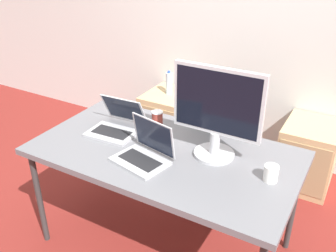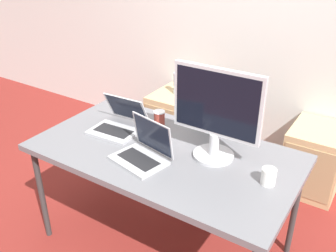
# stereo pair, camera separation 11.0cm
# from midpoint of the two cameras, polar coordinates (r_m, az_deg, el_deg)

# --- Properties ---
(ground_plane) EXTENTS (14.00, 14.00, 0.00)m
(ground_plane) POSITION_cam_midpoint_polar(r_m,az_deg,el_deg) (2.83, -1.64, -17.34)
(ground_plane) COLOR maroon
(wall_back) EXTENTS (10.00, 0.05, 2.60)m
(wall_back) POSITION_cam_midpoint_polar(r_m,az_deg,el_deg) (3.48, 11.79, 15.54)
(wall_back) COLOR silver
(wall_back) RESTS_ON ground_plane
(desk) EXTENTS (1.65, 0.90, 0.78)m
(desk) POSITION_cam_midpoint_polar(r_m,az_deg,el_deg) (2.37, -1.88, -4.72)
(desk) COLOR slate
(desk) RESTS_ON ground_plane
(office_chair) EXTENTS (0.56, 0.59, 1.04)m
(office_chair) POSITION_cam_midpoint_polar(r_m,az_deg,el_deg) (3.05, 7.72, -4.69)
(office_chair) COLOR #232326
(office_chair) RESTS_ON ground_plane
(cabinet_left) EXTENTS (0.44, 0.52, 0.57)m
(cabinet_left) POSITION_cam_midpoint_polar(r_m,az_deg,el_deg) (3.82, -0.70, 1.01)
(cabinet_left) COLOR tan
(cabinet_left) RESTS_ON ground_plane
(cabinet_right) EXTENTS (0.44, 0.52, 0.57)m
(cabinet_right) POSITION_cam_midpoint_polar(r_m,az_deg,el_deg) (3.43, 19.67, -4.15)
(cabinet_right) COLOR tan
(cabinet_right) RESTS_ON ground_plane
(water_bottle) EXTENTS (0.06, 0.06, 0.24)m
(water_bottle) POSITION_cam_midpoint_polar(r_m,az_deg,el_deg) (3.66, -0.71, 6.54)
(water_bottle) COLOR silver
(water_bottle) RESTS_ON cabinet_left
(laptop_left) EXTENTS (0.33, 0.34, 0.22)m
(laptop_left) POSITION_cam_midpoint_polar(r_m,az_deg,el_deg) (2.57, -9.12, 0.15)
(laptop_left) COLOR #ADADB2
(laptop_left) RESTS_ON desk
(laptop_right) EXTENTS (0.36, 0.32, 0.24)m
(laptop_right) POSITION_cam_midpoint_polar(r_m,az_deg,el_deg) (2.23, -5.01, -4.06)
(laptop_right) COLOR #ADADB2
(laptop_right) RESTS_ON desk
(monitor) EXTENTS (0.54, 0.25, 0.56)m
(monitor) POSITION_cam_midpoint_polar(r_m,az_deg,el_deg) (2.16, 6.00, 2.16)
(monitor) COLOR #B7B7BC
(monitor) RESTS_ON desk
(coffee_cup_white) EXTENTS (0.08, 0.08, 0.09)m
(coffee_cup_white) POSITION_cam_midpoint_polar(r_m,az_deg,el_deg) (2.11, 13.97, -7.04)
(coffee_cup_white) COLOR white
(coffee_cup_white) RESTS_ON desk
(coffee_cup_brown) EXTENTS (0.08, 0.08, 0.13)m
(coffee_cup_brown) POSITION_cam_midpoint_polar(r_m,az_deg,el_deg) (2.57, -2.87, 0.96)
(coffee_cup_brown) COLOR maroon
(coffee_cup_brown) RESTS_ON desk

